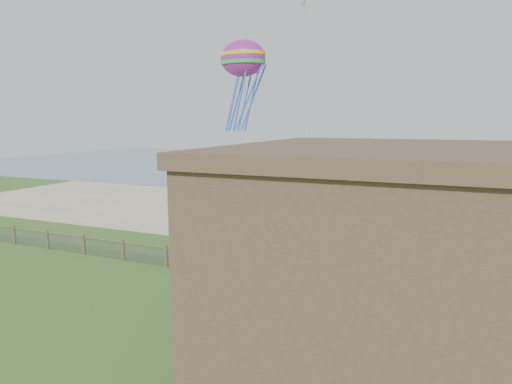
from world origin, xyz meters
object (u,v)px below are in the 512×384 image
at_px(picnic_table, 320,337).
at_px(octopus_kite, 243,84).
at_px(chainlink_fence, 214,264).
at_px(motel, 509,292).

height_order(picnic_table, octopus_kite, octopus_kite).
bearing_deg(picnic_table, chainlink_fence, 120.43).
height_order(chainlink_fence, motel, motel).
relative_size(chainlink_fence, picnic_table, 20.00).
bearing_deg(motel, octopus_kite, 132.14).
height_order(chainlink_fence, picnic_table, chainlink_fence).
bearing_deg(chainlink_fence, motel, -28.30).
bearing_deg(octopus_kite, picnic_table, -60.45).
distance_m(motel, octopus_kite, 25.62).
bearing_deg(picnic_table, motel, -38.29).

